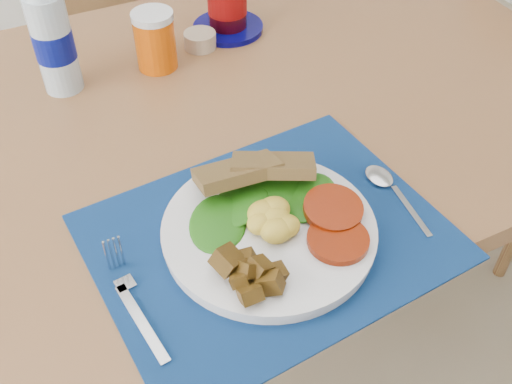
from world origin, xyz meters
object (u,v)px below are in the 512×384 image
juice_glass (155,42)px  chair_far (140,30)px  breakfast_plate (267,229)px  jam_on_saucer (227,4)px  water_bottle (52,36)px

juice_glass → chair_far: bearing=78.6°
chair_far → breakfast_plate: size_ratio=4.00×
chair_far → jam_on_saucer: (0.09, -0.37, 0.22)m
breakfast_plate → chair_far: bearing=96.7°
chair_far → water_bottle: (-0.27, -0.43, 0.27)m
chair_far → jam_on_saucer: bearing=114.2°
juice_glass → jam_on_saucer: size_ratio=0.72×
water_bottle → juice_glass: water_bottle is taller
jam_on_saucer → juice_glass: bearing=-159.6°
chair_far → breakfast_plate: (-0.11, -0.93, 0.19)m
chair_far → juice_glass: 0.49m
juice_glass → jam_on_saucer: jam_on_saucer is taller
juice_glass → breakfast_plate: bearing=-92.2°
breakfast_plate → jam_on_saucer: bearing=83.8°
breakfast_plate → juice_glass: bearing=101.2°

